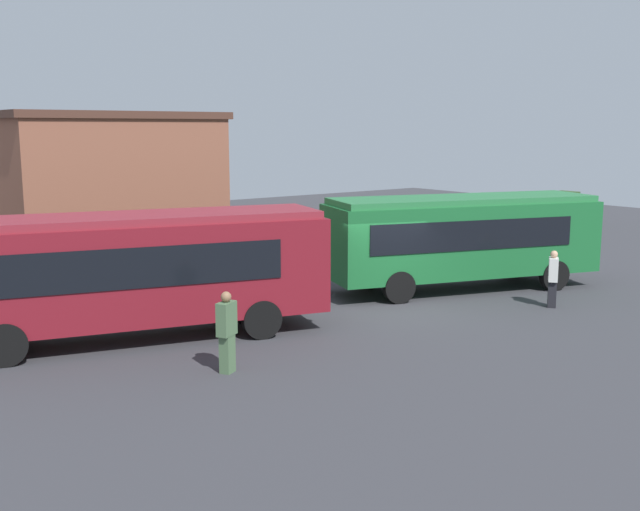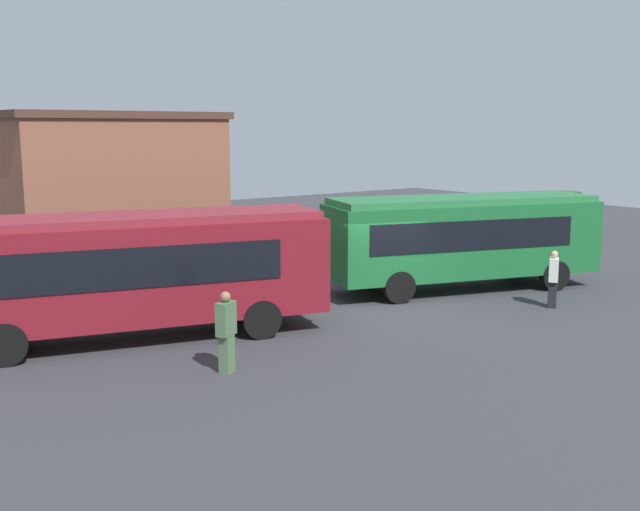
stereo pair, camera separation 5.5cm
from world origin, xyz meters
The scene contains 9 objects.
ground_plane centered at (0.00, 0.00, 0.00)m, with size 64.00×64.00×0.00m, color #38383D.
bus_maroon centered at (-7.49, 1.57, 1.83)m, with size 9.95×4.85×3.17m.
bus_green centered at (3.55, 0.71, 1.78)m, with size 9.36×5.23×3.07m.
person_left centered at (-9.25, 5.44, 0.89)m, with size 0.41×0.54×1.71m.
person_center centered at (-6.94, -2.05, 0.95)m, with size 0.54×0.46×1.81m.
person_right centered at (-3.76, 3.27, 0.97)m, with size 0.46×0.49×1.83m.
person_far centered at (3.81, -2.66, 0.89)m, with size 0.55×0.50×1.70m.
hedge_row centered at (0.00, 9.20, 0.87)m, with size 44.00×1.19×1.74m, color #2D4925.
depot_building centered at (-2.60, 15.49, 2.97)m, with size 9.04×6.21×5.92m.
Camera 1 is at (-14.81, -15.71, 5.28)m, focal length 41.94 mm.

